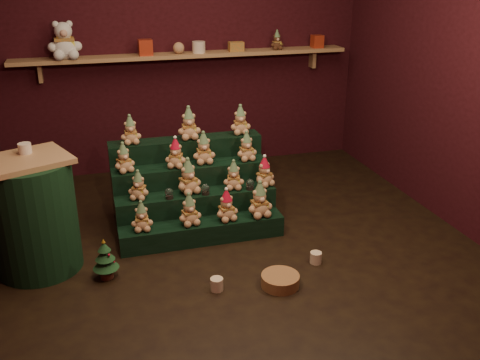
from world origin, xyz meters
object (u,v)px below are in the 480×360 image
object	(u,v)px
mug_left	(217,284)
riser_tier_front	(203,232)
snow_globe_a	(169,193)
snow_globe_b	(206,189)
brown_bear	(277,40)
side_table	(34,215)
snow_globe_c	(250,184)
mug_right	(316,258)
wicker_basket	(280,280)
mini_christmas_tree	(105,259)
white_bear	(64,35)

from	to	relation	value
mug_left	riser_tier_front	bearing A→B (deg)	85.45
snow_globe_a	snow_globe_b	distance (m)	0.31
brown_bear	side_table	bearing A→B (deg)	-145.81
riser_tier_front	snow_globe_c	world-z (taller)	snow_globe_c
snow_globe_c	brown_bear	size ratio (longest dim) A/B	0.47
mug_left	mug_right	size ratio (longest dim) A/B	1.03
mug_right	snow_globe_a	bearing A→B (deg)	143.54
mug_right	brown_bear	distance (m)	2.74
side_table	wicker_basket	xyz separation A→B (m)	(1.71, -0.77, -0.41)
side_table	mini_christmas_tree	size ratio (longest dim) A/B	2.74
snow_globe_b	mini_christmas_tree	world-z (taller)	snow_globe_b
riser_tier_front	brown_bear	world-z (taller)	brown_bear
wicker_basket	brown_bear	world-z (taller)	brown_bear
snow_globe_b	wicker_basket	bearing A→B (deg)	-71.36
mug_right	wicker_basket	world-z (taller)	mug_right
snow_globe_c	riser_tier_front	bearing A→B (deg)	-161.25
snow_globe_b	snow_globe_c	distance (m)	0.40
snow_globe_c	mug_right	size ratio (longest dim) A/B	1.04
riser_tier_front	wicker_basket	world-z (taller)	riser_tier_front
mug_right	brown_bear	xyz separation A→B (m)	(0.47, 2.32, 1.38)
mini_christmas_tree	snow_globe_a	bearing A→B (deg)	42.42
mug_left	mini_christmas_tree	bearing A→B (deg)	153.08
snow_globe_b	wicker_basket	xyz separation A→B (m)	(0.33, -0.99, -0.36)
mug_left	snow_globe_b	bearing A→B (deg)	81.91
riser_tier_front	side_table	world-z (taller)	side_table
snow_globe_a	wicker_basket	xyz separation A→B (m)	(0.65, -0.99, -0.36)
wicker_basket	white_bear	bearing A→B (deg)	118.64
snow_globe_c	wicker_basket	world-z (taller)	snow_globe_c
snow_globe_a	white_bear	xyz separation A→B (m)	(-0.75, 1.56, 1.14)
snow_globe_a	white_bear	world-z (taller)	white_bear
snow_globe_b	mini_christmas_tree	size ratio (longest dim) A/B	0.28
riser_tier_front	mini_christmas_tree	size ratio (longest dim) A/B	4.21
snow_globe_a	brown_bear	bearing A→B (deg)	46.19
snow_globe_a	mug_left	bearing A→B (deg)	-78.57
riser_tier_front	side_table	bearing A→B (deg)	-177.19
wicker_basket	brown_bear	xyz separation A→B (m)	(0.85, 2.55, 1.38)
mug_left	white_bear	bearing A→B (deg)	110.58
snow_globe_a	side_table	size ratio (longest dim) A/B	0.11
side_table	mug_left	distance (m)	1.48
mug_left	wicker_basket	distance (m)	0.47
mini_christmas_tree	brown_bear	world-z (taller)	brown_bear
mug_left	mug_right	world-z (taller)	mug_left
mini_christmas_tree	brown_bear	xyz separation A→B (m)	(2.08, 2.09, 1.26)
mug_right	wicker_basket	size ratio (longest dim) A/B	0.33
side_table	white_bear	world-z (taller)	white_bear
mug_left	brown_bear	distance (m)	3.12
side_table	mug_right	bearing A→B (deg)	-36.76
mug_right	side_table	bearing A→B (deg)	165.58
side_table	mug_left	size ratio (longest dim) A/B	9.59
mini_christmas_tree	white_bear	size ratio (longest dim) A/B	0.72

